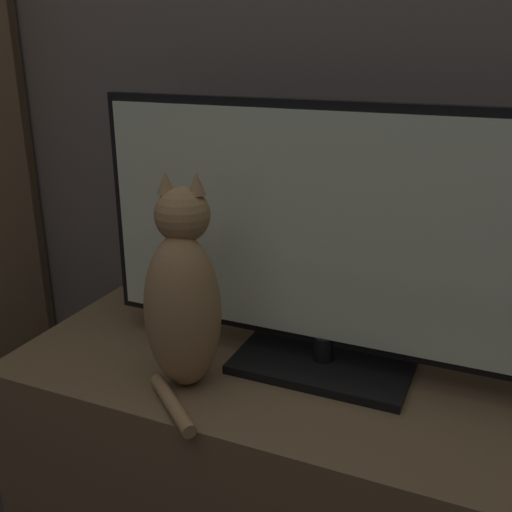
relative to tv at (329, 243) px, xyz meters
name	(u,v)px	position (x,y,z in m)	size (l,w,h in m)	color
tv_stand	(266,454)	(-0.11, -0.06, -0.52)	(1.16, 0.53, 0.46)	brown
tv	(329,243)	(0.00, 0.00, 0.00)	(1.05, 0.23, 0.58)	black
cat	(183,298)	(-0.25, -0.18, -0.10)	(0.21, 0.27, 0.45)	#997547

